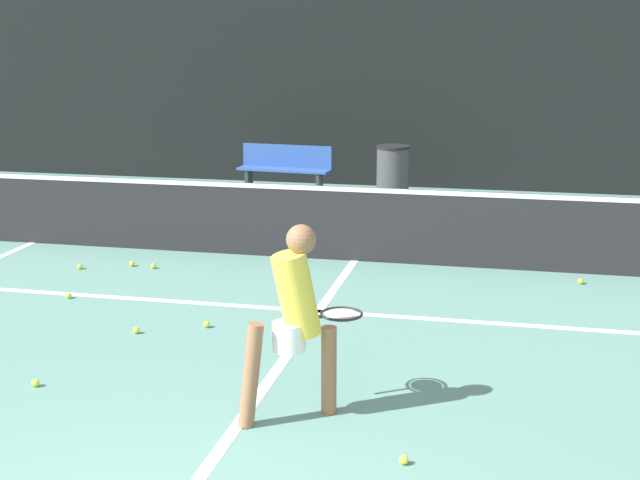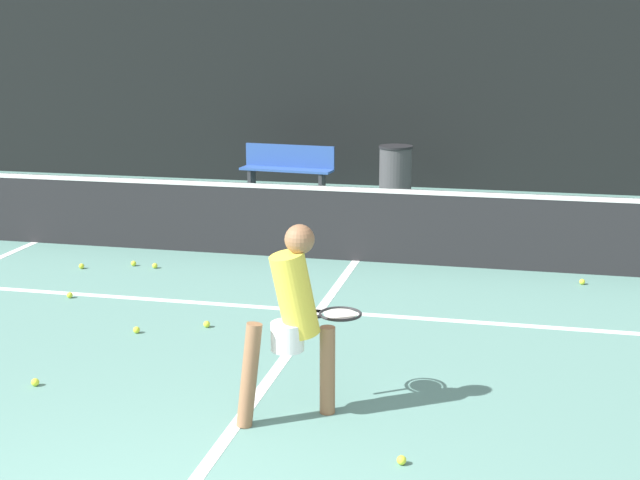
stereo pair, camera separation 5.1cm
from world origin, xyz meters
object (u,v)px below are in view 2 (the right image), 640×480
player_practicing (294,313)px  trash_bin (395,172)px  courtside_bench (288,167)px  parked_car (629,138)px

player_practicing → trash_bin: player_practicing is taller
courtside_bench → parked_car: size_ratio=0.36×
player_practicing → trash_bin: 9.05m
player_practicing → trash_bin: (-0.52, 9.03, -0.38)m
courtside_bench → trash_bin: bearing=5.3°
trash_bin → parked_car: (4.35, 5.10, 0.10)m
player_practicing → courtside_bench: (-2.44, 9.03, -0.37)m
player_practicing → courtside_bench: bearing=71.5°
player_practicing → parked_car: bearing=41.2°
trash_bin → parked_car: size_ratio=0.20×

